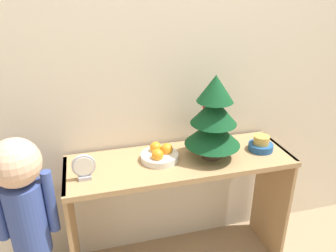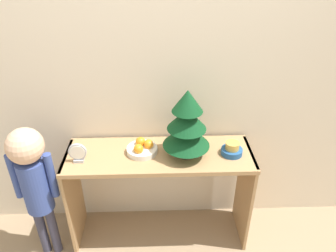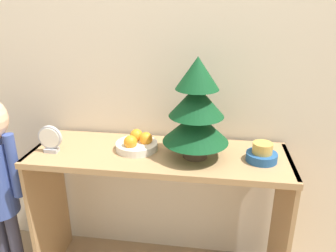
# 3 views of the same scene
# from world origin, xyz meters

# --- Properties ---
(back_wall) EXTENTS (7.00, 0.05, 2.50)m
(back_wall) POSITION_xyz_m (0.00, 0.46, 1.25)
(back_wall) COLOR beige
(back_wall) RESTS_ON ground_plane
(console_table) EXTENTS (1.27, 0.42, 0.76)m
(console_table) POSITION_xyz_m (0.00, 0.21, 0.59)
(console_table) COLOR tan
(console_table) RESTS_ON ground_plane
(mini_tree) EXTENTS (0.31, 0.31, 0.47)m
(mini_tree) POSITION_xyz_m (0.18, 0.19, 1.00)
(mini_tree) COLOR #4C3828
(mini_tree) RESTS_ON console_table
(fruit_bowl) EXTENTS (0.21, 0.21, 0.09)m
(fruit_bowl) POSITION_xyz_m (-0.11, 0.23, 0.80)
(fruit_bowl) COLOR silver
(fruit_bowl) RESTS_ON console_table
(singing_bowl) EXTENTS (0.14, 0.14, 0.09)m
(singing_bowl) POSITION_xyz_m (0.49, 0.19, 0.80)
(singing_bowl) COLOR #235189
(singing_bowl) RESTS_ON console_table
(desk_clock) EXTENTS (0.12, 0.04, 0.14)m
(desk_clock) POSITION_xyz_m (-0.52, 0.14, 0.83)
(desk_clock) COLOR #B2B2B7
(desk_clock) RESTS_ON console_table
(child_figure) EXTENTS (0.28, 0.23, 1.05)m
(child_figure) POSITION_xyz_m (-0.81, 0.07, 0.71)
(child_figure) COLOR #38384C
(child_figure) RESTS_ON ground_plane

